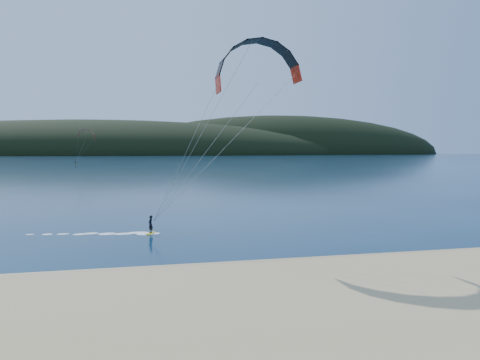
# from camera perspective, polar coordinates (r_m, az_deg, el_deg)

# --- Properties ---
(ground) EXTENTS (1800.00, 1800.00, 0.00)m
(ground) POSITION_cam_1_polar(r_m,az_deg,el_deg) (23.46, -2.11, -14.00)
(ground) COLOR #072039
(ground) RESTS_ON ground
(wet_sand) EXTENTS (220.00, 2.50, 0.10)m
(wet_sand) POSITION_cam_1_polar(r_m,az_deg,el_deg) (27.70, -3.87, -11.11)
(wet_sand) COLOR #927B55
(wet_sand) RESTS_ON ground
(headland) EXTENTS (1200.00, 310.00, 140.00)m
(headland) POSITION_cam_1_polar(r_m,az_deg,el_deg) (767.28, -12.48, 3.14)
(headland) COLOR black
(headland) RESTS_ON ground
(kitesurfer_near) EXTENTS (22.03, 8.85, 15.12)m
(kitesurfer_near) POSITION_cam_1_polar(r_m,az_deg,el_deg) (34.72, 1.20, 11.20)
(kitesurfer_near) COLOR yellow
(kitesurfer_near) RESTS_ON ground
(kitesurfer_far) EXTENTS (10.55, 7.61, 16.06)m
(kitesurfer_far) POSITION_cam_1_polar(r_m,az_deg,el_deg) (229.87, -18.93, 5.05)
(kitesurfer_far) COLOR yellow
(kitesurfer_far) RESTS_ON ground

